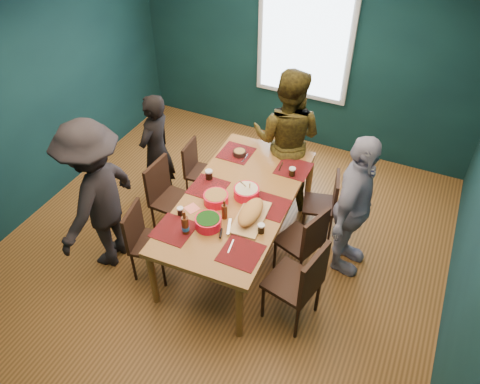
{
  "coord_description": "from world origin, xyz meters",
  "views": [
    {
      "loc": [
        1.81,
        -3.49,
        4.15
      ],
      "look_at": [
        0.23,
        -0.1,
        0.96
      ],
      "focal_mm": 35.0,
      "sensor_mm": 36.0,
      "label": 1
    }
  ],
  "objects_px": {
    "person_near_left": "(97,197)",
    "chair_left_near": "(144,237)",
    "chair_right_far": "(327,200)",
    "bowl_herbs": "(208,222)",
    "chair_right_mid": "(306,239)",
    "cutting_board": "(251,213)",
    "bowl_salad": "(216,198)",
    "chair_right_near": "(302,281)",
    "person_right": "(353,207)",
    "chair_left_mid": "(166,193)",
    "chair_left_far": "(197,167)",
    "person_far_left": "(156,151)",
    "person_back": "(287,139)",
    "bowl_dumpling": "(246,192)",
    "dining_table": "(238,202)"
  },
  "relations": [
    {
      "from": "dining_table",
      "to": "chair_right_near",
      "type": "relative_size",
      "value": 2.19
    },
    {
      "from": "chair_right_far",
      "to": "person_near_left",
      "type": "relative_size",
      "value": 0.46
    },
    {
      "from": "chair_right_near",
      "to": "person_right",
      "type": "relative_size",
      "value": 0.6
    },
    {
      "from": "chair_right_far",
      "to": "chair_right_mid",
      "type": "xyz_separation_m",
      "value": [
        -0.0,
        -0.75,
        0.05
      ]
    },
    {
      "from": "bowl_salad",
      "to": "bowl_herbs",
      "type": "relative_size",
      "value": 1.0
    },
    {
      "from": "chair_left_mid",
      "to": "chair_right_near",
      "type": "bearing_deg",
      "value": -15.11
    },
    {
      "from": "person_far_left",
      "to": "person_back",
      "type": "xyz_separation_m",
      "value": [
        1.45,
        0.71,
        0.16
      ]
    },
    {
      "from": "bowl_dumpling",
      "to": "bowl_herbs",
      "type": "height_order",
      "value": "bowl_dumpling"
    },
    {
      "from": "dining_table",
      "to": "cutting_board",
      "type": "relative_size",
      "value": 3.22
    },
    {
      "from": "chair_left_near",
      "to": "chair_right_far",
      "type": "distance_m",
      "value": 2.16
    },
    {
      "from": "dining_table",
      "to": "chair_left_near",
      "type": "xyz_separation_m",
      "value": [
        -0.8,
        -0.69,
        -0.24
      ]
    },
    {
      "from": "bowl_herbs",
      "to": "cutting_board",
      "type": "relative_size",
      "value": 0.38
    },
    {
      "from": "chair_left_near",
      "to": "cutting_board",
      "type": "height_order",
      "value": "cutting_board"
    },
    {
      "from": "chair_left_near",
      "to": "chair_right_far",
      "type": "height_order",
      "value": "chair_left_near"
    },
    {
      "from": "person_far_left",
      "to": "person_right",
      "type": "relative_size",
      "value": 0.89
    },
    {
      "from": "dining_table",
      "to": "bowl_dumpling",
      "type": "relative_size",
      "value": 8.23
    },
    {
      "from": "chair_right_mid",
      "to": "cutting_board",
      "type": "height_order",
      "value": "cutting_board"
    },
    {
      "from": "dining_table",
      "to": "chair_right_near",
      "type": "height_order",
      "value": "chair_right_near"
    },
    {
      "from": "bowl_salad",
      "to": "bowl_dumpling",
      "type": "height_order",
      "value": "bowl_dumpling"
    },
    {
      "from": "person_right",
      "to": "chair_left_mid",
      "type": "bearing_deg",
      "value": 103.77
    },
    {
      "from": "chair_left_mid",
      "to": "person_near_left",
      "type": "bearing_deg",
      "value": -115.35
    },
    {
      "from": "person_far_left",
      "to": "dining_table",
      "type": "bearing_deg",
      "value": 72.92
    },
    {
      "from": "chair_left_mid",
      "to": "person_back",
      "type": "xyz_separation_m",
      "value": [
        1.07,
        1.15,
        0.36
      ]
    },
    {
      "from": "chair_right_mid",
      "to": "bowl_herbs",
      "type": "bearing_deg",
      "value": -128.69
    },
    {
      "from": "bowl_dumpling",
      "to": "bowl_herbs",
      "type": "bearing_deg",
      "value": -104.68
    },
    {
      "from": "chair_left_near",
      "to": "person_far_left",
      "type": "relative_size",
      "value": 0.59
    },
    {
      "from": "chair_right_far",
      "to": "bowl_herbs",
      "type": "distance_m",
      "value": 1.62
    },
    {
      "from": "person_near_left",
      "to": "bowl_salad",
      "type": "xyz_separation_m",
      "value": [
        1.14,
        0.52,
        -0.0
      ]
    },
    {
      "from": "chair_right_far",
      "to": "bowl_herbs",
      "type": "xyz_separation_m",
      "value": [
        -0.88,
        -1.3,
        0.42
      ]
    },
    {
      "from": "person_near_left",
      "to": "chair_left_near",
      "type": "bearing_deg",
      "value": 87.84
    },
    {
      "from": "chair_left_near",
      "to": "person_near_left",
      "type": "relative_size",
      "value": 0.5
    },
    {
      "from": "bowl_salad",
      "to": "cutting_board",
      "type": "height_order",
      "value": "cutting_board"
    },
    {
      "from": "chair_left_mid",
      "to": "bowl_herbs",
      "type": "distance_m",
      "value": 1.08
    },
    {
      "from": "chair_left_mid",
      "to": "bowl_salad",
      "type": "height_order",
      "value": "chair_left_mid"
    },
    {
      "from": "chair_left_far",
      "to": "person_far_left",
      "type": "relative_size",
      "value": 0.54
    },
    {
      "from": "chair_left_mid",
      "to": "chair_right_mid",
      "type": "relative_size",
      "value": 1.04
    },
    {
      "from": "dining_table",
      "to": "chair_left_far",
      "type": "relative_size",
      "value": 2.74
    },
    {
      "from": "chair_left_near",
      "to": "chair_left_mid",
      "type": "bearing_deg",
      "value": 91.11
    },
    {
      "from": "chair_left_near",
      "to": "person_back",
      "type": "relative_size",
      "value": 0.49
    },
    {
      "from": "chair_right_mid",
      "to": "person_far_left",
      "type": "distance_m",
      "value": 2.19
    },
    {
      "from": "chair_left_near",
      "to": "chair_right_near",
      "type": "height_order",
      "value": "chair_right_near"
    },
    {
      "from": "chair_left_mid",
      "to": "cutting_board",
      "type": "relative_size",
      "value": 1.36
    },
    {
      "from": "person_near_left",
      "to": "cutting_board",
      "type": "xyz_separation_m",
      "value": [
        1.58,
        0.45,
        0.01
      ]
    },
    {
      "from": "dining_table",
      "to": "cutting_board",
      "type": "height_order",
      "value": "cutting_board"
    },
    {
      "from": "person_far_left",
      "to": "person_back",
      "type": "bearing_deg",
      "value": 117.35
    },
    {
      "from": "person_back",
      "to": "cutting_board",
      "type": "relative_size",
      "value": 2.61
    },
    {
      "from": "chair_left_far",
      "to": "cutting_board",
      "type": "distance_m",
      "value": 1.56
    },
    {
      "from": "person_right",
      "to": "bowl_herbs",
      "type": "xyz_separation_m",
      "value": [
        -1.25,
        -0.88,
        0.05
      ]
    },
    {
      "from": "chair_left_far",
      "to": "chair_left_mid",
      "type": "height_order",
      "value": "chair_left_mid"
    },
    {
      "from": "chair_left_far",
      "to": "dining_table",
      "type": "bearing_deg",
      "value": -40.81
    }
  ]
}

